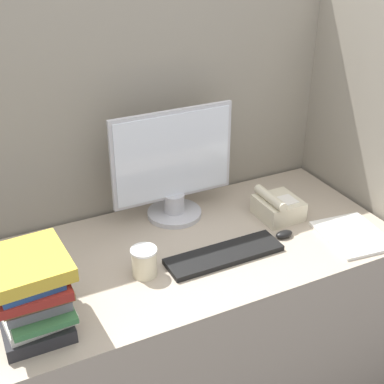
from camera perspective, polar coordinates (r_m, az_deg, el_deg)
The scene contains 10 objects.
cubicle_panel_rear at distance 2.26m, azimuth -4.52°, elevation 0.89°, with size 1.93×0.04×1.67m.
cubicle_panel_right at distance 2.38m, azimuth 17.26°, elevation 1.10°, with size 0.04×0.79×1.67m.
desk at distance 2.22m, azimuth 0.00°, elevation -13.97°, with size 1.53×0.73×0.76m.
monitor at distance 2.08m, azimuth -2.00°, elevation 2.34°, with size 0.50×0.22×0.45m.
keyboard at distance 1.93m, azimuth 3.46°, elevation -6.69°, with size 0.43×0.13×0.02m.
mouse at distance 2.06m, azimuth 9.80°, elevation -4.46°, with size 0.07×0.04×0.03m.
coffee_cup at distance 1.83m, azimuth -5.12°, elevation -7.43°, with size 0.09×0.09×0.10m.
book_stack at distance 1.66m, azimuth -16.81°, elevation -10.04°, with size 0.24×0.30×0.24m.
desk_telephone at distance 2.17m, azimuth 9.12°, elevation -1.57°, with size 0.16×0.18×0.11m.
paper_pile at distance 2.13m, azimuth 16.76°, elevation -4.42°, with size 0.25×0.29×0.01m.
Camera 1 is at (-0.73, -1.11, 1.88)m, focal length 50.00 mm.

